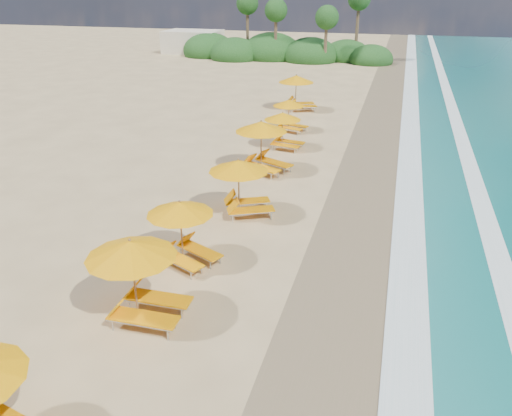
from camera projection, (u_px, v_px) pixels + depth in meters
The scene contains 12 objects.
ground at pixel (256, 237), 19.01m from camera, with size 160.00×160.00×0.00m, color tan.
wet_sand at pixel (364, 251), 18.02m from camera, with size 4.00×160.00×0.01m, color #7A6349.
surf_foam at pixel (445, 261), 17.35m from camera, with size 4.00×160.00×0.01m.
station_3 at pixel (140, 275), 13.90m from camera, with size 2.74×2.53×2.53m.
station_4 at pixel (185, 229), 16.81m from camera, with size 2.96×2.94×2.26m.
station_5 at pixel (243, 183), 20.32m from camera, with size 3.20×3.19×2.42m.
station_6 at pixel (264, 143), 24.93m from camera, with size 3.42×3.40×2.60m.
station_7 at pixel (285, 128), 28.49m from camera, with size 2.53×2.41×2.11m.
station_8 at pixel (291, 113), 31.84m from camera, with size 2.59×2.53×2.04m.
station_9 at pixel (299, 90), 36.88m from camera, with size 3.36×3.31×2.60m.
treeline at pixel (279, 51), 61.00m from camera, with size 25.80×8.80×9.74m.
beach_building at pixel (193, 42), 65.99m from camera, with size 7.00×5.00×2.80m, color beige.
Camera 1 is at (4.57, -16.25, 8.81)m, focal length 35.68 mm.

